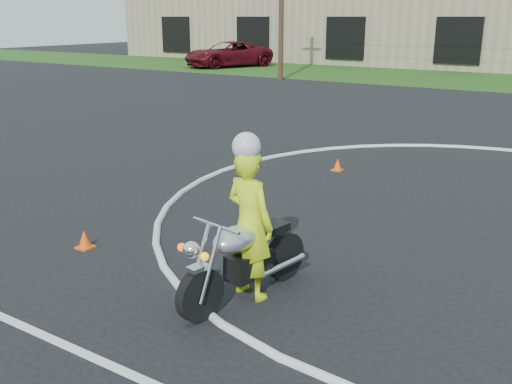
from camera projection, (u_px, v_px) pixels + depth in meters
The scene contains 5 objects.
ground at pixel (444, 279), 7.96m from camera, with size 120.00×120.00×0.00m, color black.
primary_motorcycle at pixel (243, 258), 7.23m from camera, with size 0.86×2.22×1.17m.
rider_primary_grp at pixel (249, 219), 7.20m from camera, with size 0.79×0.59×2.18m.
pickup_grp at pixel (228, 54), 41.05m from camera, with size 5.29×7.10×1.79m.
warehouse at pixel (364, 8), 48.17m from camera, with size 41.00×17.00×8.30m.
Camera 1 is at (1.72, -7.52, 3.51)m, focal length 40.00 mm.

